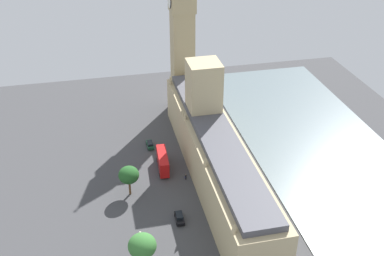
{
  "coord_description": "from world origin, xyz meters",
  "views": [
    {
      "loc": [
        26.31,
        98.31,
        76.04
      ],
      "look_at": [
        1.0,
        -14.68,
        7.79
      ],
      "focal_mm": 44.37,
      "sensor_mm": 36.0,
      "label": 1
    }
  ],
  "objects": [
    {
      "name": "street_lamp_by_river_gate",
      "position": [
        20.68,
        23.12,
        4.69
      ],
      "size": [
        0.56,
        0.56,
        6.79
      ],
      "color": "black",
      "rests_on": "ground"
    },
    {
      "name": "car_dark_green_leading",
      "position": [
        12.63,
        -19.52,
        0.89
      ],
      "size": [
        1.94,
        4.72,
        1.74
      ],
      "rotation": [
        0.0,
        0.0,
        3.16
      ],
      "color": "#19472D",
      "rests_on": "ground"
    },
    {
      "name": "ground_plane",
      "position": [
        0.0,
        0.0,
        0.0
      ],
      "size": [
        145.16,
        145.16,
        0.0
      ],
      "primitive_type": "plane",
      "color": "#424244"
    },
    {
      "name": "plane_tree_near_tower",
      "position": [
        20.79,
        28.03,
        7.44
      ],
      "size": [
        5.8,
        5.8,
        9.96
      ],
      "color": "brown",
      "rests_on": "ground"
    },
    {
      "name": "pedestrian_under_trees",
      "position": [
        5.6,
        -1.68,
        0.71
      ],
      "size": [
        0.64,
        0.56,
        1.57
      ],
      "rotation": [
        0.0,
        0.0,
        5.04
      ],
      "color": "black",
      "rests_on": "ground"
    },
    {
      "name": "river_thames",
      "position": [
        -36.2,
        0.0,
        0.12
      ],
      "size": [
        40.96,
        130.64,
        0.25
      ],
      "primitive_type": "cube",
      "color": "slate",
      "rests_on": "ground"
    },
    {
      "name": "plane_tree_corner",
      "position": [
        20.77,
        1.37,
        5.94
      ],
      "size": [
        5.19,
        5.19,
        8.19
      ],
      "color": "brown",
      "rests_on": "ground"
    },
    {
      "name": "clock_tower",
      "position": [
        -1.98,
        -41.95,
        28.44
      ],
      "size": [
        7.79,
        7.79,
        54.99
      ],
      "color": "tan",
      "rests_on": "ground"
    },
    {
      "name": "double_decker_bus_opposite_hall",
      "position": [
        10.76,
        -7.7,
        2.63
      ],
      "size": [
        3.16,
        10.63,
        4.75
      ],
      "rotation": [
        0.0,
        0.0,
        3.08
      ],
      "color": "red",
      "rests_on": "ground"
    },
    {
      "name": "car_black_trailing",
      "position": [
        10.46,
        13.93,
        0.89
      ],
      "size": [
        2.07,
        4.79,
        1.74
      ],
      "rotation": [
        0.0,
        0.0,
        -0.03
      ],
      "color": "black",
      "rests_on": "ground"
    },
    {
      "name": "parliament_building",
      "position": [
        -1.99,
        -1.88,
        8.06
      ],
      "size": [
        12.28,
        75.16,
        27.99
      ],
      "color": "tan",
      "rests_on": "ground"
    }
  ]
}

